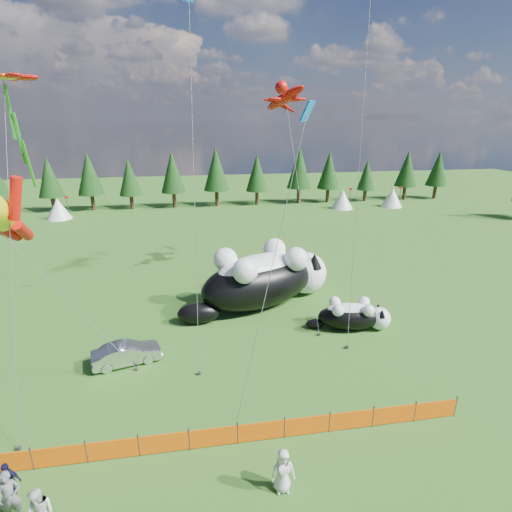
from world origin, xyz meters
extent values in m
plane|color=#123A0A|center=(0.00, 0.00, 0.00)|extent=(160.00, 160.00, 0.00)
cylinder|color=#262626|center=(-7.00, -3.00, 0.55)|extent=(0.06, 0.06, 1.10)
cylinder|color=#262626|center=(-5.00, -3.00, 0.55)|extent=(0.06, 0.06, 1.10)
cylinder|color=#262626|center=(-3.00, -3.00, 0.55)|extent=(0.06, 0.06, 1.10)
cylinder|color=#262626|center=(-1.00, -3.00, 0.55)|extent=(0.06, 0.06, 1.10)
cylinder|color=#262626|center=(1.00, -3.00, 0.55)|extent=(0.06, 0.06, 1.10)
cylinder|color=#262626|center=(3.00, -3.00, 0.55)|extent=(0.06, 0.06, 1.10)
cylinder|color=#262626|center=(5.00, -3.00, 0.55)|extent=(0.06, 0.06, 1.10)
cylinder|color=#262626|center=(7.00, -3.00, 0.55)|extent=(0.06, 0.06, 1.10)
cylinder|color=#262626|center=(9.00, -3.00, 0.55)|extent=(0.06, 0.06, 1.10)
cylinder|color=#262626|center=(11.00, -3.00, 0.55)|extent=(0.06, 0.06, 1.10)
cube|color=#ED5604|center=(-8.00, -3.00, 0.50)|extent=(2.00, 0.04, 0.90)
cube|color=#ED5604|center=(-6.00, -3.00, 0.50)|extent=(2.00, 0.04, 0.90)
cube|color=#ED5604|center=(-4.00, -3.00, 0.50)|extent=(2.00, 0.04, 0.90)
cube|color=#ED5604|center=(-2.00, -3.00, 0.50)|extent=(2.00, 0.04, 0.90)
cube|color=#ED5604|center=(0.00, -3.00, 0.50)|extent=(2.00, 0.04, 0.90)
cube|color=#ED5604|center=(2.00, -3.00, 0.50)|extent=(2.00, 0.04, 0.90)
cube|color=#ED5604|center=(4.00, -3.00, 0.50)|extent=(2.00, 0.04, 0.90)
cube|color=#ED5604|center=(6.00, -3.00, 0.50)|extent=(2.00, 0.04, 0.90)
cube|color=#ED5604|center=(8.00, -3.00, 0.50)|extent=(2.00, 0.04, 0.90)
cube|color=#ED5604|center=(10.00, -3.00, 0.50)|extent=(2.00, 0.04, 0.90)
ellipsoid|color=black|center=(4.16, 9.79, 1.82)|extent=(10.05, 7.55, 3.64)
ellipsoid|color=white|center=(4.16, 9.79, 2.73)|extent=(7.52, 5.55, 2.23)
sphere|color=white|center=(8.05, 11.49, 1.62)|extent=(3.24, 3.24, 3.24)
sphere|color=#FF6390|center=(9.31, 12.05, 1.62)|extent=(0.45, 0.45, 0.45)
ellipsoid|color=black|center=(-0.29, 7.83, 0.71)|extent=(3.16, 2.44, 1.42)
cone|color=black|center=(8.44, 10.60, 2.91)|extent=(1.13, 1.13, 1.13)
cone|color=black|center=(7.66, 12.38, 2.91)|extent=(1.13, 1.13, 1.13)
sphere|color=white|center=(5.67, 11.89, 3.54)|extent=(1.70, 1.70, 1.70)
sphere|color=white|center=(6.73, 9.48, 3.54)|extent=(1.70, 1.70, 1.70)
sphere|color=white|center=(1.78, 10.18, 3.54)|extent=(1.70, 1.70, 1.70)
sphere|color=white|center=(2.83, 7.77, 3.54)|extent=(1.70, 1.70, 1.70)
ellipsoid|color=black|center=(9.31, 5.50, 0.82)|extent=(4.36, 2.59, 1.64)
ellipsoid|color=white|center=(9.31, 5.50, 1.23)|extent=(3.28, 1.88, 1.00)
sphere|color=white|center=(11.19, 5.17, 0.73)|extent=(1.45, 1.45, 1.45)
sphere|color=#FF6390|center=(11.80, 5.06, 0.73)|extent=(0.20, 0.20, 0.20)
ellipsoid|color=black|center=(7.16, 5.88, 0.32)|extent=(1.36, 0.85, 0.64)
cone|color=black|center=(11.12, 4.74, 1.31)|extent=(0.51, 0.51, 0.51)
cone|color=black|center=(11.27, 5.60, 1.31)|extent=(0.51, 0.51, 0.51)
sphere|color=white|center=(10.40, 5.91, 1.59)|extent=(0.76, 0.76, 0.76)
sphere|color=white|center=(10.20, 4.74, 1.59)|extent=(0.76, 0.76, 0.76)
sphere|color=white|center=(8.52, 6.24, 1.59)|extent=(0.76, 0.76, 0.76)
sphere|color=white|center=(8.32, 5.07, 1.59)|extent=(0.76, 0.76, 0.76)
imported|color=silver|center=(-4.37, 3.81, 0.61)|extent=(3.92, 2.17, 1.23)
imported|color=#5C5B60|center=(-6.93, -5.03, 0.99)|extent=(0.81, 0.63, 1.98)
imported|color=black|center=(-7.37, -4.16, 0.78)|extent=(0.95, 0.55, 1.55)
imported|color=silver|center=(2.36, -5.45, 0.90)|extent=(0.88, 0.58, 1.79)
cylinder|color=#595959|center=(-5.85, 1.67, 4.82)|extent=(0.03, 0.03, 10.53)
cube|color=#262626|center=(-3.84, 3.02, 0.08)|extent=(0.15, 0.15, 0.16)
cylinder|color=#595959|center=(6.99, 9.81, 7.24)|extent=(0.03, 0.03, 17.23)
cube|color=#262626|center=(7.12, 4.93, 0.08)|extent=(0.15, 0.15, 0.16)
cylinder|color=#595959|center=(-7.50, -0.30, 7.29)|extent=(0.03, 0.03, 14.64)
cube|color=#262626|center=(-7.97, -1.85, 0.08)|extent=(0.15, 0.15, 0.16)
cube|color=#208919|center=(-7.03, 1.25, 12.19)|extent=(0.18, 0.18, 3.93)
cylinder|color=#595959|center=(-0.21, 4.44, 9.48)|extent=(0.03, 0.03, 19.26)
cube|color=#262626|center=(-0.46, 2.08, 0.08)|extent=(0.15, 0.15, 0.16)
cylinder|color=#595959|center=(9.35, 6.08, 10.90)|extent=(0.03, 0.03, 22.35)
cube|color=#262626|center=(8.30, 3.23, 0.08)|extent=(0.15, 0.15, 0.16)
cylinder|color=#595959|center=(2.44, -1.87, 6.68)|extent=(0.03, 0.03, 13.52)
cube|color=#262626|center=(0.87, -2.63, 0.08)|extent=(0.15, 0.15, 0.16)
camera|label=1|loc=(-0.41, -16.21, 13.00)|focal=28.00mm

